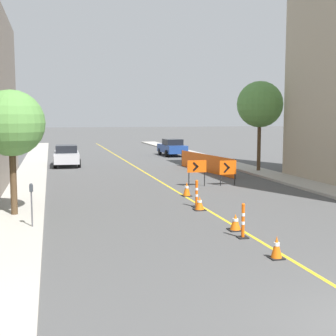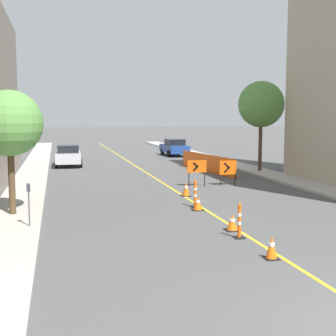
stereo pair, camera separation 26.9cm
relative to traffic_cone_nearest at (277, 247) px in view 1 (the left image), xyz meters
The scene contains 17 objects.
lane_stripe 24.53m from the traffic_cone_nearest, 89.25° to the left, with size 0.12×58.43×0.01m.
sidewalk_left 25.50m from the traffic_cone_nearest, 105.88° to the left, with size 1.93×58.43×0.14m.
sidewalk_right 25.69m from the traffic_cone_nearest, 72.74° to the left, with size 1.93×58.43×0.14m.
traffic_cone_nearest is the anchor object (origin of this frame).
traffic_cone_second 3.13m from the traffic_cone_nearest, 87.84° to the left, with size 0.46×0.46×0.55m.
traffic_cone_third 6.59m from the traffic_cone_nearest, 90.00° to the left, with size 0.46×0.46×0.55m.
traffic_cone_fourth 9.88m from the traffic_cone_nearest, 87.51° to the left, with size 0.43×0.43×0.67m.
delineator_post_front 2.17m from the traffic_cone_nearest, 90.79° to the left, with size 0.32×0.32×1.09m.
delineator_post_rear 7.21m from the traffic_cone_nearest, 89.43° to the left, with size 0.36×0.36×1.13m.
arrow_barricade_primary 12.83m from the traffic_cone_nearest, 81.87° to the left, with size 1.03×0.15×1.40m.
arrow_barricade_secondary 13.12m from the traffic_cone_nearest, 74.30° to the left, with size 0.96×0.09×1.35m.
safety_mesh_fence 19.36m from the traffic_cone_nearest, 76.89° to the left, with size 1.13×7.99×1.18m.
parked_car_curb_near 25.09m from the traffic_cone_nearest, 100.58° to the left, with size 1.95×4.35×1.59m.
parked_car_curb_mid 32.08m from the traffic_cone_nearest, 80.35° to the left, with size 1.95×4.36×1.59m.
parking_meter_near_curb 7.97m from the traffic_cone_nearest, 143.42° to the left, with size 0.12×0.11×1.44m.
street_tree_left_near 10.37m from the traffic_cone_nearest, 135.74° to the left, with size 2.41×2.41×4.56m.
street_tree_right_near 19.73m from the traffic_cone_nearest, 66.41° to the left, with size 3.03×3.03×5.89m.
Camera 1 is at (-6.02, -6.26, 3.75)m, focal length 50.00 mm.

